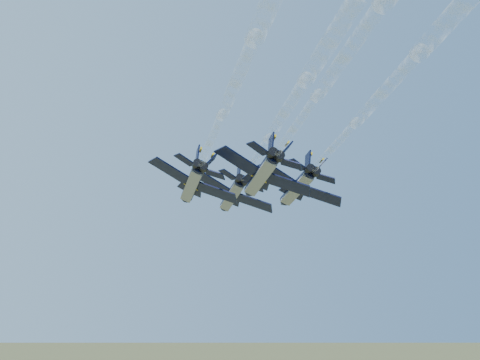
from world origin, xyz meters
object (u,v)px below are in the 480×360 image
jet_right (297,187)px  jet_lead (232,194)px  jet_left (192,183)px  jet_slot (261,175)px

jet_right → jet_lead: bearing=130.1°
jet_lead → jet_left: size_ratio=1.00×
jet_lead → jet_right: size_ratio=1.00×
jet_left → jet_slot: 12.60m
jet_left → jet_slot: same height
jet_right → jet_slot: same height
jet_lead → jet_right: same height
jet_left → jet_slot: size_ratio=1.00×
jet_slot → jet_lead: bearing=92.2°
jet_lead → jet_slot: (-7.01, -19.25, 0.00)m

